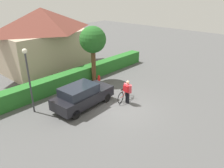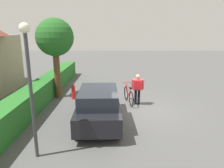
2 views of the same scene
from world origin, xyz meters
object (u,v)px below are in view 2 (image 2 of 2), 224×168
Objects in this scene: person_rider at (138,87)px; tree_kerbside at (55,39)px; fire_hydrant at (73,92)px; parked_car_near at (99,105)px; street_lamp at (29,74)px; bicycle at (129,95)px.

tree_kerbside is (1.22, 4.34, 2.31)m from person_rider.
fire_hydrant is at bearing -111.46° from tree_kerbside.
person_rider is 1.92× the size of fire_hydrant.
tree_kerbside reaches higher than person_rider.
parked_car_near is at bearing 140.90° from person_rider.
tree_kerbside reaches higher than street_lamp.
parked_car_near is 2.81m from bicycle.
street_lamp is 4.77× the size of fire_hydrant.
street_lamp reaches higher than person_rider.
tree_kerbside reaches higher than fire_hydrant.
parked_car_near is 2.32× the size of bicycle.
bicycle is 1.12× the size of person_rider.
tree_kerbside reaches higher than bicycle.
street_lamp reaches higher than bicycle.
person_rider is at bearing -105.70° from tree_kerbside.
parked_car_near is 1.04× the size of street_lamp.
parked_car_near is 2.83m from person_rider.
fire_hydrant is at bearing -0.53° from street_lamp.
tree_kerbside is (3.41, 2.55, 2.48)m from parked_car_near.
person_rider is 0.40× the size of street_lamp.
street_lamp is 0.89× the size of tree_kerbside.
person_rider is at bearing -37.10° from street_lamp.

